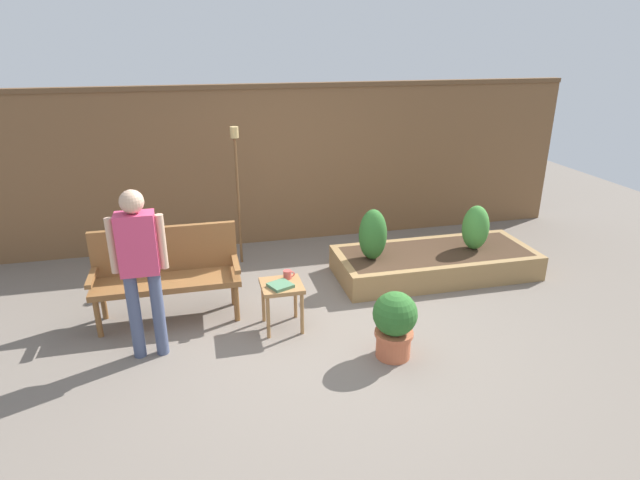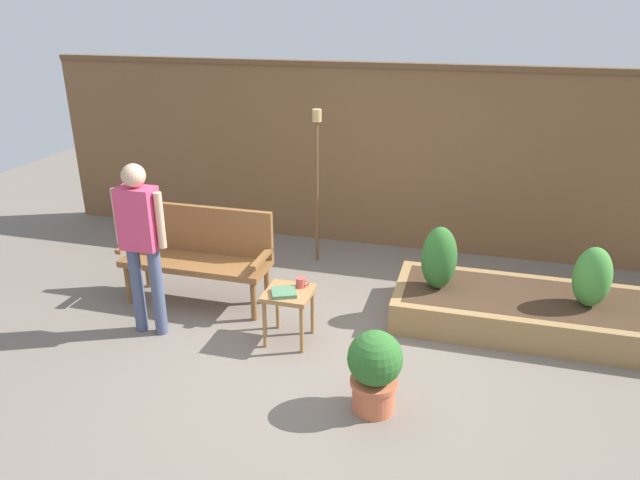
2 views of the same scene
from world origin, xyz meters
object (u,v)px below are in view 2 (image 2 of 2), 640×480
Objects in this scene: side_table at (289,300)px; tiki_torch at (317,160)px; book_on_table at (284,292)px; potted_boxwood at (375,368)px; cup_on_table at (301,283)px; shrub_near_bench at (439,258)px; garden_bench at (199,248)px; shrub_far_corner at (592,277)px; person_by_bench at (141,236)px.

tiki_torch is at bearing 97.67° from side_table.
book_on_table is at bearing -108.76° from side_table.
cup_on_table is at bearing 133.76° from potted_boxwood.
book_on_table is 0.12× the size of tiki_torch.
shrub_near_bench is (1.20, 0.78, 0.20)m from side_table.
garden_bench is 2.35m from potted_boxwood.
cup_on_table is at bearing -164.54° from shrub_far_corner.
garden_bench reaches higher than shrub_near_bench.
side_table is at bearing 8.66° from person_by_bench.
cup_on_table is (1.17, -0.42, -0.02)m from garden_bench.
shrub_near_bench reaches higher than potted_boxwood.
shrub_far_corner is at bearing 14.43° from person_by_bench.
shrub_near_bench is at bearing 32.94° from side_table.
shrub_far_corner is at bearing -5.48° from book_on_table.
side_table is at bearing -162.78° from shrub_far_corner.
potted_boxwood reaches higher than cup_on_table.
person_by_bench reaches higher than garden_bench.
book_on_table is at bearing 5.91° from person_by_bench.
garden_bench reaches higher than side_table.
shrub_near_bench is (1.12, 0.67, 0.08)m from cup_on_table.
garden_bench is at bearing 154.42° from side_table.
book_on_table is at bearing -83.26° from tiki_torch.
cup_on_table is 0.57× the size of book_on_table.
side_table is at bearing -82.33° from tiki_torch.
potted_boxwood reaches higher than book_on_table.
garden_bench is 2.27× the size of potted_boxwood.
book_on_table is at bearing -161.62° from shrub_far_corner.
cup_on_table is 0.20m from book_on_table.
potted_boxwood is 2.28m from person_by_bench.
side_table is at bearing 47.38° from book_on_table.
tiki_torch is (-0.31, 1.63, 0.66)m from cup_on_table.
potted_boxwood reaches higher than side_table.
book_on_table is at bearing -145.46° from shrub_near_bench.
garden_bench is 0.92× the size of person_by_bench.
tiki_torch is at bearing 160.64° from shrub_far_corner.
book_on_table is (-0.10, -0.17, -0.03)m from cup_on_table.
garden_bench is at bearing 77.28° from person_by_bench.
tiki_torch reaches higher than shrub_near_bench.
shrub_far_corner is 3.89m from person_by_bench.
book_on_table is at bearing 143.40° from potted_boxwood.
person_by_bench is at bearing -102.72° from garden_bench.
potted_boxwood is at bearing -136.86° from shrub_far_corner.
person_by_bench is (-1.02, -1.93, -0.25)m from tiki_torch.
tiki_torch reaches higher than garden_bench.
cup_on_table reaches higher than book_on_table.
shrub_near_bench is (1.22, 0.84, 0.10)m from book_on_table.
cup_on_table is 1.31m from shrub_near_bench.
person_by_bench is at bearing 162.04° from book_on_table.
garden_bench is 3.60m from shrub_far_corner.
garden_bench is 2.39× the size of shrub_near_bench.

